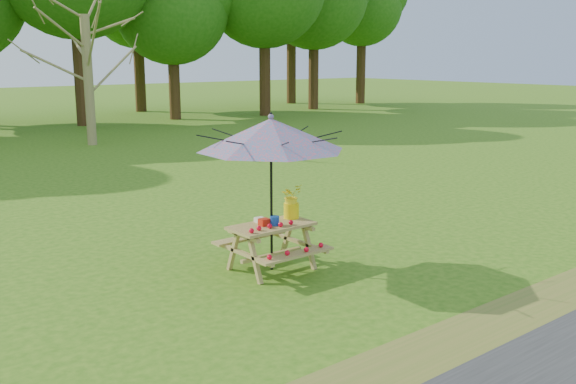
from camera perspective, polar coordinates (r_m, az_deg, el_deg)
ground at (r=9.02m, az=1.44°, el=-7.46°), size 120.00×120.00×0.00m
drygrass_strip at (r=7.27m, az=16.19°, el=-12.89°), size 120.00×1.20×0.01m
picnic_table at (r=9.18m, az=-1.46°, el=-4.97°), size 1.20×1.32×0.67m
patio_umbrella at (r=8.85m, az=-1.52°, el=5.13°), size 2.64×2.64×2.25m
produce_bins at (r=9.07m, az=-1.82°, el=-2.59°), size 0.26×0.39×0.13m
tomatoes_row at (r=8.85m, az=-1.54°, el=-3.07°), size 0.77×0.13×0.07m
flower_bucket at (r=9.38m, az=0.30°, el=-0.73°), size 0.34×0.30×0.51m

